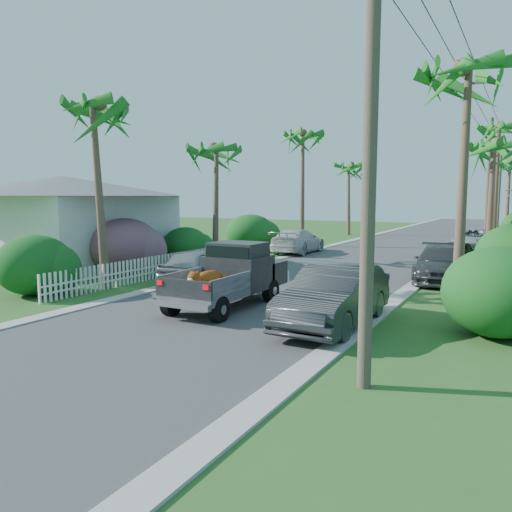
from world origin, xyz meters
The scene contains 30 objects.
ground centered at (0.00, 0.00, 0.00)m, with size 120.00×120.00×0.00m, color #2F5821.
road centered at (0.00, 25.00, 0.01)m, with size 8.00×100.00×0.02m, color #38383A.
curb_left centered at (-4.30, 25.00, 0.03)m, with size 0.60×100.00×0.06m, color #A5A39E.
curb_right centered at (4.30, 25.00, 0.03)m, with size 0.60×100.00×0.06m, color #A5A39E.
pickup_truck centered at (-0.26, 2.99, 1.01)m, with size 1.98×5.12×2.06m.
parked_car_rn centered at (3.60, 1.96, 0.83)m, with size 1.76×5.04×1.66m, color #2C2F31.
parked_car_rm centered at (5.00, 11.16, 0.73)m, with size 2.05×5.05×1.46m, color #323537.
parked_car_rf centered at (5.00, 15.73, 0.66)m, with size 1.57×3.89×1.33m, color black.
parked_car_rd centered at (5.00, 26.40, 0.66)m, with size 2.19×4.76×1.32m, color #B5B6BC.
parked_car_ln centered at (-3.60, 5.73, 0.73)m, with size 1.73×4.31×1.47m, color #9FA1A6.
parked_car_lf centered at (-4.56, 18.00, 0.76)m, with size 2.12×5.21×1.51m, color silver.
palm_l_a centered at (-6.20, 3.00, 6.93)m, with size 4.40×4.40×8.20m.
palm_l_b centered at (-6.80, 12.00, 6.15)m, with size 4.40×4.40×7.40m.
palm_l_c centered at (-6.00, 22.00, 7.91)m, with size 4.40×4.40×9.20m.
palm_l_d centered at (-6.50, 34.00, 6.44)m, with size 4.40×4.40×7.70m.
palm_r_a centered at (6.30, 6.00, 7.42)m, with size 4.40×4.40×8.70m.
palm_r_b centered at (6.60, 15.00, 5.95)m, with size 4.40×4.40×7.20m.
palm_r_c centered at (6.20, 26.00, 8.11)m, with size 4.40×4.40×9.40m.
palm_r_d centered at (6.50, 40.00, 6.74)m, with size 4.40×4.40×8.00m.
shrub_l_a centered at (-7.50, 1.00, 1.10)m, with size 2.60×2.86×2.20m, color #144818.
shrub_l_b centered at (-7.80, 6.00, 1.30)m, with size 3.00×3.30×2.60m, color #BE1B7B.
shrub_l_c centered at (-7.40, 10.00, 1.00)m, with size 2.40×2.64×2.00m, color #144818.
shrub_l_d centered at (-8.00, 18.00, 1.20)m, with size 3.20×3.52×2.40m, color #144818.
shrub_r_a centered at (7.60, 3.00, 1.15)m, with size 2.80×3.08×2.30m, color #144818.
picket_fence centered at (-6.00, 5.50, 0.50)m, with size 0.10×11.00×1.00m, color white.
house_left centered at (-13.00, 7.00, 2.12)m, with size 9.00×8.00×4.60m.
utility_pole_a centered at (5.60, -2.00, 4.60)m, with size 1.60×0.26×9.00m.
utility_pole_b centered at (5.60, 13.00, 4.60)m, with size 1.60×0.26×9.00m.
utility_pole_c centered at (5.60, 28.00, 4.60)m, with size 1.60×0.26×9.00m.
utility_pole_d centered at (5.60, 43.00, 4.60)m, with size 1.60×0.26×9.00m.
Camera 1 is at (8.13, -10.89, 3.55)m, focal length 35.00 mm.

